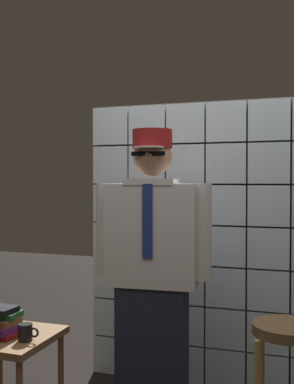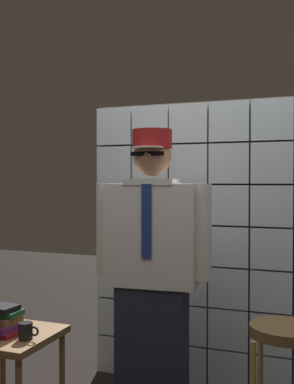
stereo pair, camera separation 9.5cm
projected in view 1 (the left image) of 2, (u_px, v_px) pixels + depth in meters
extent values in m
cube|color=silver|center=(112.00, 354.00, 3.53)|extent=(0.27, 0.08, 0.27)
cube|color=silver|center=(148.00, 359.00, 3.44)|extent=(0.27, 0.08, 0.27)
cube|color=silver|center=(186.00, 363.00, 3.35)|extent=(0.27, 0.08, 0.27)
cube|color=silver|center=(226.00, 368.00, 3.26)|extent=(0.27, 0.08, 0.27)
cube|color=silver|center=(268.00, 374.00, 3.17)|extent=(0.27, 0.08, 0.27)
cube|color=silver|center=(112.00, 317.00, 3.53)|extent=(0.27, 0.08, 0.27)
cube|color=silver|center=(148.00, 320.00, 3.44)|extent=(0.27, 0.08, 0.27)
cube|color=silver|center=(186.00, 324.00, 3.35)|extent=(0.27, 0.08, 0.27)
cube|color=silver|center=(226.00, 328.00, 3.26)|extent=(0.27, 0.08, 0.27)
cube|color=silver|center=(268.00, 332.00, 3.17)|extent=(0.27, 0.08, 0.27)
cube|color=silver|center=(112.00, 279.00, 3.52)|extent=(0.27, 0.08, 0.27)
cube|color=silver|center=(148.00, 281.00, 3.43)|extent=(0.27, 0.08, 0.27)
cube|color=silver|center=(186.00, 284.00, 3.34)|extent=(0.27, 0.08, 0.27)
cube|color=silver|center=(226.00, 287.00, 3.25)|extent=(0.27, 0.08, 0.27)
cube|color=silver|center=(268.00, 290.00, 3.16)|extent=(0.27, 0.08, 0.27)
cube|color=silver|center=(112.00, 241.00, 3.51)|extent=(0.27, 0.08, 0.27)
cube|color=silver|center=(148.00, 243.00, 3.42)|extent=(0.27, 0.08, 0.27)
cube|color=silver|center=(186.00, 244.00, 3.33)|extent=(0.27, 0.08, 0.27)
cube|color=silver|center=(226.00, 246.00, 3.24)|extent=(0.27, 0.08, 0.27)
cube|color=silver|center=(269.00, 248.00, 3.15)|extent=(0.27, 0.08, 0.27)
cube|color=silver|center=(112.00, 203.00, 3.51)|extent=(0.27, 0.08, 0.27)
cube|color=silver|center=(148.00, 204.00, 3.42)|extent=(0.27, 0.08, 0.27)
cube|color=silver|center=(186.00, 204.00, 3.33)|extent=(0.27, 0.08, 0.27)
cube|color=silver|center=(226.00, 205.00, 3.24)|extent=(0.27, 0.08, 0.27)
cube|color=silver|center=(269.00, 206.00, 3.15)|extent=(0.27, 0.08, 0.27)
cube|color=silver|center=(112.00, 165.00, 3.50)|extent=(0.27, 0.08, 0.27)
cube|color=silver|center=(148.00, 165.00, 3.41)|extent=(0.27, 0.08, 0.27)
cube|color=silver|center=(186.00, 164.00, 3.32)|extent=(0.27, 0.08, 0.27)
cube|color=silver|center=(227.00, 164.00, 3.23)|extent=(0.27, 0.08, 0.27)
cube|color=silver|center=(269.00, 163.00, 3.14)|extent=(0.27, 0.08, 0.27)
cube|color=silver|center=(112.00, 127.00, 3.49)|extent=(0.27, 0.08, 0.27)
cube|color=silver|center=(148.00, 125.00, 3.40)|extent=(0.27, 0.08, 0.27)
cube|color=silver|center=(186.00, 124.00, 3.31)|extent=(0.27, 0.08, 0.27)
cube|color=silver|center=(227.00, 122.00, 3.22)|extent=(0.27, 0.08, 0.27)
cube|color=silver|center=(269.00, 121.00, 3.13)|extent=(0.27, 0.08, 0.27)
cube|color=#5B5447|center=(207.00, 244.00, 3.34)|extent=(1.73, 0.02, 2.01)
cube|color=#1E2333|center=(152.00, 356.00, 2.74)|extent=(0.41, 0.23, 0.83)
cube|color=silver|center=(152.00, 235.00, 2.72)|extent=(0.53, 0.26, 0.59)
cube|color=navy|center=(147.00, 221.00, 2.60)|extent=(0.06, 0.01, 0.41)
cube|color=silver|center=(152.00, 182.00, 2.71)|extent=(0.30, 0.26, 0.04)
sphere|color=#A87A5B|center=(152.00, 157.00, 2.71)|extent=(0.22, 0.22, 0.22)
ellipsoid|color=black|center=(150.00, 163.00, 2.66)|extent=(0.15, 0.09, 0.10)
cube|color=black|center=(148.00, 154.00, 2.61)|extent=(0.19, 0.03, 0.02)
cylinder|color=white|center=(149.00, 147.00, 2.63)|extent=(0.18, 0.18, 0.01)
cylinder|color=maroon|center=(152.00, 139.00, 2.71)|extent=(0.23, 0.23, 0.11)
cylinder|color=silver|center=(203.00, 232.00, 2.65)|extent=(0.11, 0.11, 0.54)
cylinder|color=silver|center=(105.00, 229.00, 2.79)|extent=(0.11, 0.11, 0.54)
cylinder|color=brown|center=(288.00, 329.00, 2.26)|extent=(0.34, 0.34, 0.05)
cube|color=brown|center=(8.00, 338.00, 2.74)|extent=(0.52, 0.52, 0.04)
cylinder|color=brown|center=(0.00, 365.00, 3.03)|extent=(0.04, 0.04, 0.50)
cylinder|color=brown|center=(61.00, 374.00, 2.89)|extent=(0.04, 0.04, 0.50)
cube|color=maroon|center=(1.00, 333.00, 2.72)|extent=(0.26, 0.20, 0.03)
cube|color=#591E66|center=(0.00, 328.00, 2.70)|extent=(0.21, 0.19, 0.04)
cube|color=#1E592D|center=(0.00, 314.00, 2.73)|extent=(0.24, 0.14, 0.03)
cylinder|color=black|center=(25.00, 332.00, 2.63)|extent=(0.08, 0.08, 0.09)
torus|color=black|center=(34.00, 333.00, 2.61)|extent=(0.06, 0.01, 0.06)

